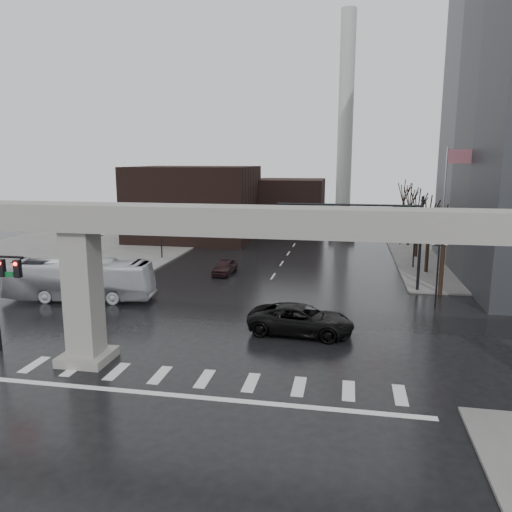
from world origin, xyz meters
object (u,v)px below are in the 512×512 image
(pickup_truck, at_px, (301,320))
(city_bus, at_px, (79,280))
(signal_mast_arm, at_px, (374,222))
(far_car, at_px, (225,267))

(pickup_truck, height_order, city_bus, city_bus)
(pickup_truck, xyz_separation_m, city_bus, (-17.98, 4.62, 0.70))
(city_bus, bearing_deg, pickup_truck, -111.35)
(signal_mast_arm, bearing_deg, far_car, 166.83)
(signal_mast_arm, relative_size, pickup_truck, 1.82)
(signal_mast_arm, bearing_deg, pickup_truck, -111.66)
(signal_mast_arm, height_order, pickup_truck, signal_mast_arm)
(pickup_truck, bearing_deg, signal_mast_arm, -16.87)
(city_bus, height_order, far_car, city_bus)
(city_bus, bearing_deg, signal_mast_arm, -78.55)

